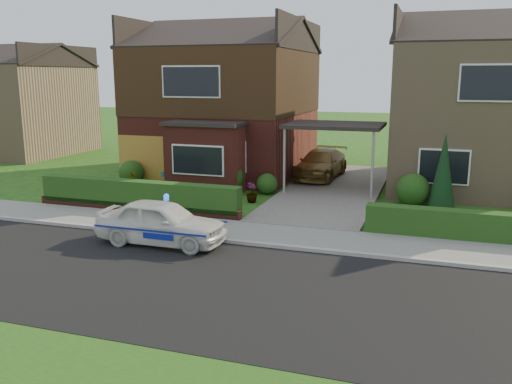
% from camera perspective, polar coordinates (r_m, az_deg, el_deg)
% --- Properties ---
extents(ground, '(120.00, 120.00, 0.00)m').
position_cam_1_polar(ground, '(12.23, -1.50, -10.21)').
color(ground, '#174B14').
rests_on(ground, ground).
extents(road, '(60.00, 6.00, 0.02)m').
position_cam_1_polar(road, '(12.23, -1.50, -10.21)').
color(road, black).
rests_on(road, ground).
extents(kerb, '(60.00, 0.16, 0.12)m').
position_cam_1_polar(kerb, '(14.93, 2.50, -5.75)').
color(kerb, '#9E9993').
rests_on(kerb, ground).
extents(sidewalk, '(60.00, 2.00, 0.10)m').
position_cam_1_polar(sidewalk, '(15.90, 3.55, -4.67)').
color(sidewalk, slate).
rests_on(sidewalk, ground).
extents(driveway, '(3.80, 12.00, 0.12)m').
position_cam_1_polar(driveway, '(22.44, 8.10, 0.25)').
color(driveway, '#666059').
rests_on(driveway, ground).
extents(house_left, '(7.50, 9.53, 7.25)m').
position_cam_1_polar(house_left, '(26.37, -3.11, 10.33)').
color(house_left, maroon).
rests_on(house_left, ground).
extents(house_right, '(7.50, 8.06, 7.25)m').
position_cam_1_polar(house_right, '(24.71, 23.18, 8.92)').
color(house_right, '#A28263').
rests_on(house_right, ground).
extents(carport_link, '(3.80, 3.00, 2.77)m').
position_cam_1_polar(carport_link, '(22.01, 8.28, 6.85)').
color(carport_link, black).
rests_on(carport_link, ground).
extents(garage_door, '(2.20, 0.10, 2.10)m').
position_cam_1_polar(garage_door, '(24.16, -11.95, 3.34)').
color(garage_door, olive).
rests_on(garage_door, ground).
extents(dwarf_wall, '(7.70, 0.25, 0.36)m').
position_cam_1_polar(dwarf_wall, '(19.16, -12.49, -1.62)').
color(dwarf_wall, maroon).
rests_on(dwarf_wall, ground).
extents(hedge_left, '(7.50, 0.55, 0.90)m').
position_cam_1_polar(hedge_left, '(19.33, -12.24, -2.04)').
color(hedge_left, '#123A13').
rests_on(hedge_left, ground).
extents(hedge_right, '(7.50, 0.55, 0.80)m').
position_cam_1_polar(hedge_right, '(16.75, 24.35, -5.08)').
color(hedge_right, '#123A13').
rests_on(hedge_right, ground).
extents(shrub_left_far, '(1.08, 1.08, 1.08)m').
position_cam_1_polar(shrub_left_far, '(23.98, -12.97, 1.99)').
color(shrub_left_far, '#123A13').
rests_on(shrub_left_far, ground).
extents(shrub_left_mid, '(1.32, 1.32, 1.32)m').
position_cam_1_polar(shrub_left_mid, '(21.79, -3.08, 1.60)').
color(shrub_left_mid, '#123A13').
rests_on(shrub_left_mid, ground).
extents(shrub_left_near, '(0.84, 0.84, 0.84)m').
position_cam_1_polar(shrub_left_near, '(21.59, 1.17, 0.87)').
color(shrub_left_near, '#123A13').
rests_on(shrub_left_near, ground).
extents(shrub_right_near, '(1.20, 1.20, 1.20)m').
position_cam_1_polar(shrub_right_near, '(20.44, 16.17, 0.25)').
color(shrub_right_near, '#123A13').
rests_on(shrub_right_near, ground).
extents(conifer_a, '(0.90, 0.90, 2.60)m').
position_cam_1_polar(conifer_a, '(20.11, 19.11, 1.90)').
color(conifer_a, black).
rests_on(conifer_a, ground).
extents(neighbour_left, '(6.50, 7.00, 5.20)m').
position_cam_1_polar(neighbour_left, '(35.82, -23.65, 7.89)').
color(neighbour_left, '#A28263').
rests_on(neighbour_left, ground).
extents(police_car, '(3.38, 3.67, 1.42)m').
position_cam_1_polar(police_car, '(15.39, -9.95, -3.19)').
color(police_car, silver).
rests_on(police_car, ground).
extents(driveway_car, '(1.99, 4.35, 1.23)m').
position_cam_1_polar(driveway_car, '(24.69, 6.82, 2.97)').
color(driveway_car, brown).
rests_on(driveway_car, driveway).
extents(potted_plant_a, '(0.45, 0.32, 0.83)m').
position_cam_1_polar(potted_plant_a, '(22.66, -9.57, 1.23)').
color(potted_plant_a, gray).
rests_on(potted_plant_a, ground).
extents(potted_plant_b, '(0.54, 0.54, 0.77)m').
position_cam_1_polar(potted_plant_b, '(22.89, -13.02, 1.12)').
color(potted_plant_b, gray).
rests_on(potted_plant_b, ground).
extents(potted_plant_c, '(0.54, 0.54, 0.74)m').
position_cam_1_polar(potted_plant_c, '(20.14, -0.45, -0.11)').
color(potted_plant_c, gray).
rests_on(potted_plant_c, ground).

